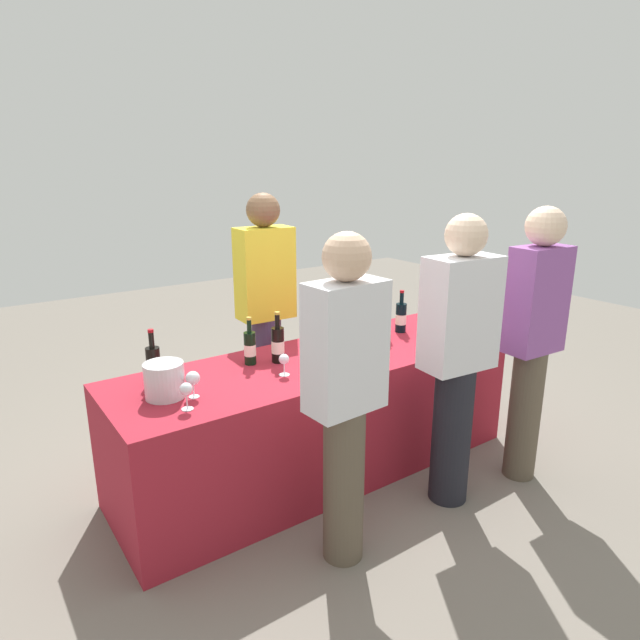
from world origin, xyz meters
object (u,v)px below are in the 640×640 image
Objects in this scene: wine_glass_2 at (284,360)px; wine_bottle_3 at (323,332)px; wine_glass_0 at (186,390)px; server_pouring at (266,305)px; wine_bottle_6 at (384,321)px; wine_glass_4 at (377,341)px; wine_glass_1 at (193,379)px; ice_bucket at (164,380)px; wine_bottle_1 at (250,347)px; wine_bottle_4 at (339,333)px; guest_1 at (457,354)px; wine_bottle_5 at (359,324)px; guest_0 at (345,391)px; guest_2 at (533,334)px; wine_bottle_7 at (401,317)px; wine_bottle_2 at (278,344)px; wine_glass_3 at (357,348)px; wine_bottle_0 at (154,364)px; wine_glass_5 at (446,329)px.

wine_bottle_3 is at bearing 28.61° from wine_glass_2.
server_pouring is at bearing 43.64° from wine_glass_0.
wine_bottle_6 is 0.86m from server_pouring.
wine_glass_4 is (1.31, 0.08, -0.02)m from wine_glass_0.
wine_glass_1 reaches higher than wine_glass_0.
wine_glass_4 is 0.60× the size of ice_bucket.
ice_bucket is at bearing -163.41° from wine_bottle_1.
wine_glass_4 is at bearing -22.21° from wine_bottle_1.
wine_bottle_4 is 0.84m from guest_1.
wine_bottle_6 is 1.60m from wine_glass_0.
guest_0 reaches higher than wine_bottle_5.
ice_bucket is (-0.04, 0.21, -0.01)m from wine_glass_0.
server_pouring is 1.02× the size of guest_2.
wine_bottle_7 reaches higher than wine_bottle_1.
server_pouring reaches higher than guest_1.
wine_bottle_2 is 2.55× the size of wine_glass_4.
wine_bottle_6 is 0.82m from guest_1.
guest_2 is at bearing -32.97° from wine_glass_3.
wine_bottle_2 is 0.23m from wine_glass_2.
guest_1 is (0.78, -0.60, 0.06)m from wine_glass_2.
wine_bottle_2 is at bearing -174.27° from wine_bottle_3.
guest_2 is at bearing -76.67° from wine_bottle_7.
wine_glass_2 is 0.08× the size of guest_1.
wine_bottle_7 is 2.09× the size of wine_glass_3.
wine_bottle_0 is 0.33m from wine_glass_1.
guest_1 is at bearing -19.08° from wine_glass_0.
guest_0 is at bearing -94.51° from wine_glass_2.
wine_bottle_4 is at bearing -5.79° from wine_bottle_0.
wine_bottle_5 is at bearing -1.58° from wine_bottle_1.
guest_0 is (-0.60, -0.84, 0.03)m from wine_bottle_4.
guest_1 is at bearing -68.77° from wine_bottle_3.
wine_bottle_7 is at bearing -0.95° from wine_bottle_3.
wine_bottle_2 is at bearing 179.07° from wine_bottle_4.
ice_bucket is 2.17m from guest_2.
wine_glass_5 is (1.30, -0.38, -0.02)m from wine_bottle_1.
wine_glass_3 is (1.00, -0.12, 0.01)m from wine_glass_1.
wine_bottle_4 is at bearing 155.60° from wine_glass_5.
wine_glass_1 is at bearing -72.31° from wine_bottle_0.
wine_glass_5 is (1.23, -0.11, -0.00)m from wine_glass_2.
wine_glass_1 is 1.15× the size of wine_glass_4.
server_pouring reaches higher than guest_2.
wine_glass_4 is 0.95m from guest_2.
wine_glass_3 is 0.95m from server_pouring.
wine_bottle_7 reaches higher than wine_bottle_4.
wine_glass_5 is (0.10, -0.34, -0.02)m from wine_bottle_7.
wine_glass_2 is 0.62× the size of ice_bucket.
wine_glass_1 is 0.15m from ice_bucket.
wine_bottle_0 is 1.03× the size of wine_bottle_4.
wine_bottle_3 is (0.52, -0.03, 0.01)m from wine_bottle_1.
wine_glass_2 is (-0.08, -0.21, -0.02)m from wine_bottle_2.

